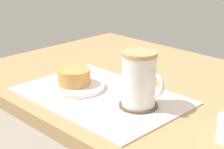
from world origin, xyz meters
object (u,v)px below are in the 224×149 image
object	(u,v)px
pastry	(74,77)
dining_table	(157,115)
coffee_mug	(140,79)
pastry_plate	(74,86)

from	to	relation	value
pastry	dining_table	bearing A→B (deg)	51.72
pastry	coffee_mug	bearing A→B (deg)	9.80
dining_table	pastry_plate	world-z (taller)	pastry_plate
dining_table	pastry_plate	bearing A→B (deg)	-128.28
pastry_plate	coffee_mug	xyz separation A→B (m)	(0.20, 0.03, 0.06)
dining_table	coffee_mug	distance (m)	0.23
dining_table	coffee_mug	bearing A→B (deg)	-68.34
coffee_mug	pastry_plate	bearing A→B (deg)	-170.20
pastry_plate	pastry	world-z (taller)	pastry
dining_table	pastry	bearing A→B (deg)	-128.28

